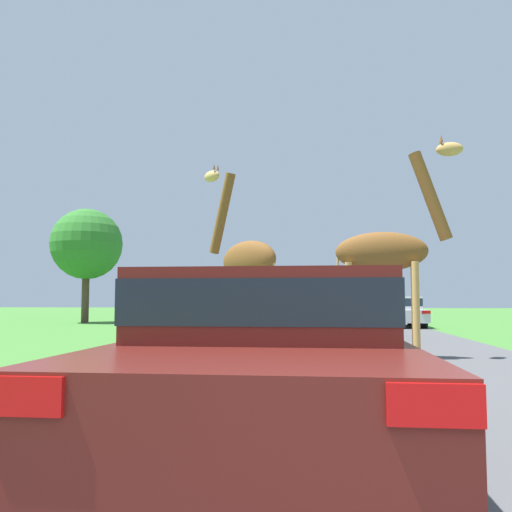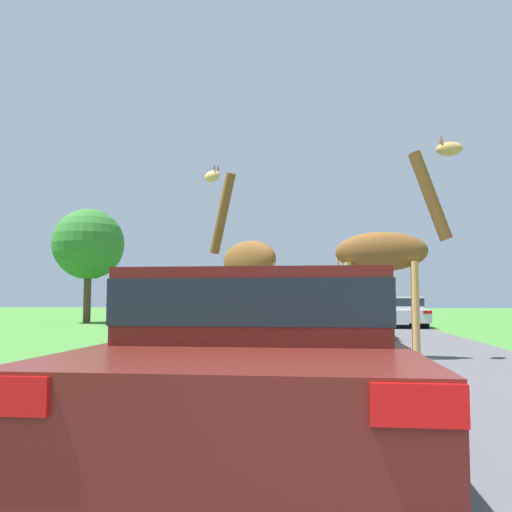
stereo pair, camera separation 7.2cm
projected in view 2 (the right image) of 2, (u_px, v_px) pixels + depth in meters
name	position (u px, v px, depth m)	size (l,w,h in m)	color
road	(328.00, 322.00, 29.81)	(8.34, 120.00, 0.00)	#4C4C4F
giraffe_near_road	(245.00, 259.00, 13.39)	(2.28, 1.95, 4.84)	tan
giraffe_companion	(388.00, 251.00, 11.71)	(2.77, 0.86, 4.76)	tan
car_lead_maroon	(264.00, 359.00, 4.23)	(1.95, 4.40, 1.44)	#561914
car_queue_right	(354.00, 315.00, 17.81)	(1.89, 3.95, 1.38)	black
car_queue_left	(278.00, 309.00, 23.64)	(1.88, 4.60, 1.53)	gray
car_far_ahead	(400.00, 311.00, 24.58)	(1.98, 4.20, 1.37)	silver
tree_centre_back	(89.00, 245.00, 29.08)	(3.79, 3.79, 6.10)	#4C3828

